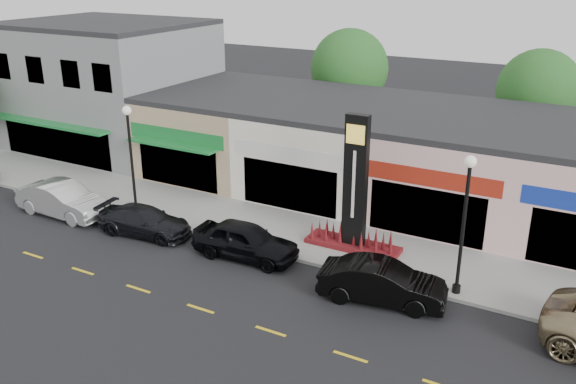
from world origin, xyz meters
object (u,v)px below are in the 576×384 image
object	(u,v)px
lamp_east_near	(465,212)
car_white_van	(63,200)
lamp_west_near	(131,150)
car_black_sedan	(245,241)
pylon_sign	(355,202)
car_dark_sedan	(145,221)
car_black_conv	(382,283)

from	to	relation	value
lamp_east_near	car_white_van	xyz separation A→B (m)	(-19.27, -1.66, -2.64)
lamp_west_near	car_black_sedan	distance (m)	7.80
lamp_east_near	pylon_sign	xyz separation A→B (m)	(-5.00, 1.70, -1.20)
car_dark_sedan	car_black_conv	bearing A→B (deg)	-97.66
lamp_east_near	car_black_sedan	world-z (taller)	lamp_east_near
car_dark_sedan	car_black_conv	xyz separation A→B (m)	(11.81, -0.31, 0.12)
lamp_west_near	car_dark_sedan	world-z (taller)	lamp_west_near
car_white_van	car_dark_sedan	world-z (taller)	car_white_van
pylon_sign	car_white_van	xyz separation A→B (m)	(-14.27, -3.36, -1.44)
car_white_van	lamp_west_near	bearing A→B (deg)	-62.48
lamp_east_near	car_white_van	bearing A→B (deg)	-175.07
pylon_sign	car_black_sedan	distance (m)	4.97
lamp_west_near	car_black_sedan	world-z (taller)	lamp_west_near
car_white_van	car_dark_sedan	xyz separation A→B (m)	(5.11, 0.22, -0.17)
lamp_east_near	pylon_sign	bearing A→B (deg)	161.25
lamp_west_near	pylon_sign	bearing A→B (deg)	8.77
car_white_van	car_black_conv	distance (m)	16.92
car_dark_sedan	car_black_sedan	world-z (taller)	car_black_sedan
lamp_west_near	car_black_sedan	xyz separation A→B (m)	(7.23, -1.17, -2.68)
car_black_sedan	car_dark_sedan	bearing A→B (deg)	90.17
pylon_sign	car_black_conv	size ratio (longest dim) A/B	1.27
lamp_east_near	car_black_conv	distance (m)	3.98
lamp_west_near	car_white_van	size ratio (longest dim) A/B	1.08
car_black_conv	car_dark_sedan	bearing A→B (deg)	78.77
pylon_sign	car_dark_sedan	size ratio (longest dim) A/B	1.32
car_black_sedan	car_black_conv	xyz separation A→B (m)	(6.41, -0.57, -0.01)
lamp_west_near	car_black_conv	xyz separation A→B (m)	(13.64, -1.75, -2.70)
lamp_west_near	car_dark_sedan	bearing A→B (deg)	-38.10
car_white_van	car_dark_sedan	size ratio (longest dim) A/B	1.11
car_black_conv	car_white_van	bearing A→B (deg)	79.97
lamp_east_near	car_dark_sedan	world-z (taller)	lamp_east_near
pylon_sign	car_white_van	world-z (taller)	pylon_sign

